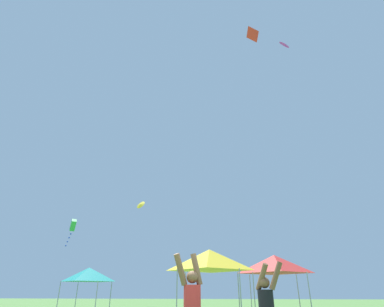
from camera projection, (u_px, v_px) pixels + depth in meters
The scene contains 8 objects.
person_flyer_red at pixel (192, 307), 6.39m from camera, with size 0.63×0.51×2.23m.
canopy_tent_yellow at pixel (209, 260), 15.65m from camera, with size 3.20×3.20×3.42m.
canopy_tent_teal at pixel (89, 275), 20.15m from camera, with size 2.69×2.69×2.88m.
canopy_tent_red at pixel (275, 264), 18.12m from camera, with size 3.20×3.20×3.43m.
kite_green_box at pixel (73, 226), 34.34m from camera, with size 1.12×1.31×2.99m.
kite_red_diamond at pixel (253, 34), 20.90m from camera, with size 1.02×1.12×0.45m.
kite_magenta_delta at pixel (285, 44), 34.27m from camera, with size 1.59×1.62×1.07m.
kite_yellow_delta at pixel (141, 205), 38.11m from camera, with size 1.37×1.21×1.06m.
Camera 1 is at (0.75, -6.98, 1.45)m, focal length 28.50 mm.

